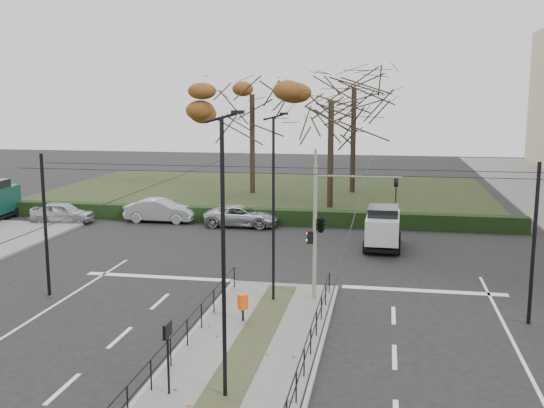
{
  "coord_description": "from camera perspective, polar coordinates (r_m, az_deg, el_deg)",
  "views": [
    {
      "loc": [
        4.25,
        -21.75,
        8.28
      ],
      "look_at": [
        -1.05,
        7.6,
        3.23
      ],
      "focal_mm": 42.0,
      "sensor_mm": 36.0,
      "label": 1
    }
  ],
  "objects": [
    {
      "name": "parked_car_fourth",
      "position": [
        41.02,
        -2.72,
        -1.09
      ],
      "size": [
        4.78,
        2.21,
        1.33
      ],
      "primitive_type": "imported",
      "rotation": [
        0.0,
        0.0,
        1.57
      ],
      "color": "#A3A6AA",
      "rests_on": "ground"
    },
    {
      "name": "median_railing",
      "position": [
        20.93,
        -2.18,
        -10.81
      ],
      "size": [
        4.14,
        13.24,
        0.92
      ],
      "color": "black",
      "rests_on": "median_island"
    },
    {
      "name": "bare_tree_near",
      "position": [
        47.13,
        5.33,
        8.47
      ],
      "size": [
        6.1,
        6.1,
        10.42
      ],
      "color": "black",
      "rests_on": "park"
    },
    {
      "name": "hedge",
      "position": [
        42.35,
        -3.95,
        -0.98
      ],
      "size": [
        38.0,
        1.0,
        1.0
      ],
      "primitive_type": "cube",
      "color": "black",
      "rests_on": "ground"
    },
    {
      "name": "rust_tree",
      "position": [
        54.1,
        -1.79,
        9.81
      ],
      "size": [
        8.88,
        8.88,
        11.0
      ],
      "color": "black",
      "rests_on": "park"
    },
    {
      "name": "litter_bin",
      "position": [
        23.53,
        -2.63,
        -8.75
      ],
      "size": [
        0.4,
        0.4,
        1.02
      ],
      "color": "black",
      "rests_on": "median_island"
    },
    {
      "name": "median_island",
      "position": [
        21.35,
        -2.1,
        -13.0
      ],
      "size": [
        4.4,
        15.0,
        0.14
      ],
      "primitive_type": "cube",
      "color": "slate",
      "rests_on": "ground"
    },
    {
      "name": "streetlamp_median_far",
      "position": [
        25.14,
        0.16,
        -0.25
      ],
      "size": [
        0.63,
        0.13,
        7.53
      ],
      "color": "black",
      "rests_on": "median_island"
    },
    {
      "name": "traffic_light",
      "position": [
        25.57,
        4.58,
        -1.59
      ],
      "size": [
        3.72,
        2.14,
        5.47
      ],
      "color": "gray",
      "rests_on": "median_island"
    },
    {
      "name": "parked_car_first",
      "position": [
        44.22,
        -18.25,
        -0.73
      ],
      "size": [
        4.31,
        2.13,
        1.41
      ],
      "primitive_type": "imported",
      "rotation": [
        0.0,
        0.0,
        1.68
      ],
      "color": "#A3A6AA",
      "rests_on": "ground"
    },
    {
      "name": "park",
      "position": [
        55.33,
        -0.56,
        1.07
      ],
      "size": [
        38.0,
        26.0,
        0.1
      ],
      "primitive_type": "cube",
      "color": "black",
      "rests_on": "ground"
    },
    {
      "name": "white_van",
      "position": [
        35.56,
        9.91,
        -2.0
      ],
      "size": [
        2.05,
        4.29,
        2.3
      ],
      "color": "silver",
      "rests_on": "ground"
    },
    {
      "name": "streetlamp_median_near",
      "position": [
        16.95,
        -4.32,
        -4.68
      ],
      "size": [
        0.65,
        0.13,
        7.8
      ],
      "color": "black",
      "rests_on": "median_island"
    },
    {
      "name": "ground",
      "position": [
        23.65,
        -0.79,
        -10.87
      ],
      "size": [
        140.0,
        140.0,
        0.0
      ],
      "primitive_type": "plane",
      "color": "black",
      "rests_on": "ground"
    },
    {
      "name": "catenary",
      "position": [
        24.24,
        -0.08,
        -1.94
      ],
      "size": [
        20.0,
        34.0,
        6.0
      ],
      "color": "black",
      "rests_on": "ground"
    },
    {
      "name": "parked_car_second",
      "position": [
        43.04,
        -9.98,
        -0.57
      ],
      "size": [
        4.69,
        1.72,
        1.54
      ],
      "primitive_type": "imported",
      "rotation": [
        0.0,
        0.0,
        1.59
      ],
      "color": "#A3A6AA",
      "rests_on": "ground"
    },
    {
      "name": "info_panel",
      "position": [
        17.99,
        -9.36,
        -11.78
      ],
      "size": [
        0.12,
        0.54,
        2.06
      ],
      "color": "black",
      "rests_on": "median_island"
    },
    {
      "name": "bare_tree_center",
      "position": [
        54.92,
        7.37,
        9.58
      ],
      "size": [
        8.66,
        8.66,
        11.77
      ],
      "color": "black",
      "rests_on": "park"
    }
  ]
}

